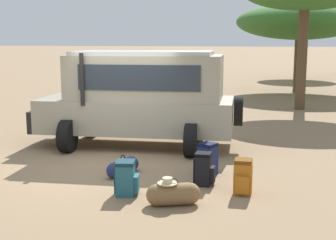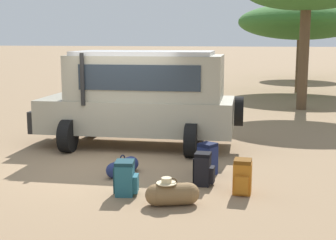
{
  "view_description": "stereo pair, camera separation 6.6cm",
  "coord_description": "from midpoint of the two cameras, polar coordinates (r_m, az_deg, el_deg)",
  "views": [
    {
      "loc": [
        3.42,
        -9.37,
        2.74
      ],
      "look_at": [
        1.26,
        0.4,
        1.0
      ],
      "focal_mm": 50.0,
      "sensor_mm": 36.0,
      "label": 1
    },
    {
      "loc": [
        3.48,
        -9.36,
        2.74
      ],
      "look_at": [
        1.26,
        0.4,
        1.0
      ],
      "focal_mm": 50.0,
      "sensor_mm": 36.0,
      "label": 2
    }
  ],
  "objects": [
    {
      "name": "acacia_tree_left_mid",
      "position": [
        25.15,
        16.03,
        11.44
      ],
      "size": [
        6.37,
        5.99,
        4.52
      ],
      "color": "brown",
      "rests_on": "ground_plane"
    },
    {
      "name": "duffel_bag_low_black_case",
      "position": [
        7.89,
        0.76,
        -8.99
      ],
      "size": [
        0.88,
        0.56,
        0.47
      ],
      "color": "brown",
      "rests_on": "ground_plane"
    },
    {
      "name": "backpack_near_rear_wheel",
      "position": [
        8.91,
        4.55,
        -6.03
      ],
      "size": [
        0.4,
        0.32,
        0.63
      ],
      "color": "black",
      "rests_on": "ground_plane"
    },
    {
      "name": "ground_plane",
      "position": [
        10.35,
        -7.19,
        -5.57
      ],
      "size": [
        320.0,
        320.0,
        0.0
      ],
      "primitive_type": "plane",
      "color": "#8C7051"
    },
    {
      "name": "safari_vehicle",
      "position": [
        11.98,
        -3.13,
        2.92
      ],
      "size": [
        5.41,
        2.92,
        2.44
      ],
      "color": "gray",
      "rests_on": "ground_plane"
    },
    {
      "name": "duffel_bag_soft_canvas",
      "position": [
        9.65,
        -5.36,
        -5.71
      ],
      "size": [
        0.49,
        0.89,
        0.41
      ],
      "color": "navy",
      "rests_on": "ground_plane"
    },
    {
      "name": "backpack_outermost",
      "position": [
        9.6,
        4.99,
        -4.79
      ],
      "size": [
        0.43,
        0.47,
        0.65
      ],
      "color": "navy",
      "rests_on": "ground_plane"
    },
    {
      "name": "backpack_beside_front_wheel",
      "position": [
        8.51,
        9.27,
        -6.88
      ],
      "size": [
        0.32,
        0.42,
        0.63
      ],
      "color": "#B26619",
      "rests_on": "ground_plane"
    },
    {
      "name": "acacia_tree_centre_back",
      "position": [
        34.05,
        16.02,
        10.56
      ],
      "size": [
        4.85,
        4.76,
        4.12
      ],
      "color": "brown",
      "rests_on": "ground_plane"
    },
    {
      "name": "backpack_cluster_center",
      "position": [
        8.39,
        -4.97,
        -7.08
      ],
      "size": [
        0.47,
        0.44,
        0.62
      ],
      "color": "#235B6B",
      "rests_on": "ground_plane"
    }
  ]
}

